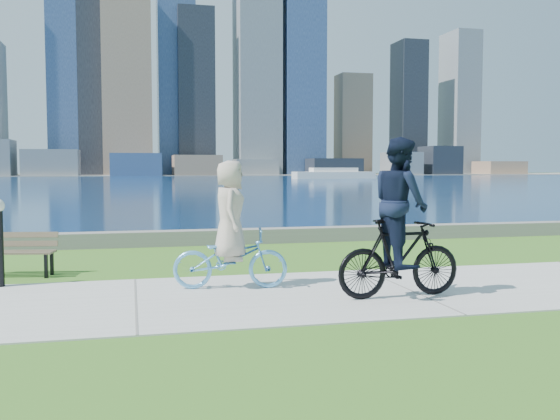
{
  "coord_description": "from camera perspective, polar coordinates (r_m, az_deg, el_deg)",
  "views": [
    {
      "loc": [
        -0.04,
        -8.65,
        1.87
      ],
      "look_at": [
        2.52,
        2.03,
        1.1
      ],
      "focal_mm": 40.0,
      "sensor_mm": 36.0,
      "label": 1
    }
  ],
  "objects": [
    {
      "name": "bay_water",
      "position": [
        80.68,
        -13.45,
        2.57
      ],
      "size": [
        320.0,
        131.0,
        0.01
      ],
      "primitive_type": "cube",
      "color": "#0C2950",
      "rests_on": "ground"
    },
    {
      "name": "city_skyline",
      "position": [
        139.75,
        -13.33,
        12.39
      ],
      "size": [
        180.23,
        22.92,
        76.0
      ],
      "color": "navy",
      "rests_on": "ground"
    },
    {
      "name": "ferry_far",
      "position": [
        96.31,
        4.91,
        3.29
      ],
      "size": [
        12.43,
        3.55,
        1.69
      ],
      "color": "silver",
      "rests_on": "ground"
    },
    {
      "name": "concrete_path",
      "position": [
        8.85,
        -13.05,
        -8.22
      ],
      "size": [
        80.0,
        3.5,
        0.02
      ],
      "primitive_type": "cube",
      "color": "#ADAEA8",
      "rests_on": "ground"
    },
    {
      "name": "far_shore",
      "position": [
        138.67,
        -13.47,
        3.14
      ],
      "size": [
        320.0,
        30.0,
        0.12
      ],
      "primitive_type": "cube",
      "color": "gray",
      "rests_on": "ground"
    },
    {
      "name": "ground",
      "position": [
        8.85,
        -13.05,
        -8.29
      ],
      "size": [
        320.0,
        320.0,
        0.0
      ],
      "primitive_type": "plane",
      "color": "#32631A",
      "rests_on": "ground"
    },
    {
      "name": "cyclist_woman",
      "position": [
        9.47,
        -4.58,
        -2.86
      ],
      "size": [
        0.87,
        1.81,
        1.94
      ],
      "rotation": [
        0.0,
        0.0,
        1.41
      ],
      "color": "#5DAAE4",
      "rests_on": "ground"
    },
    {
      "name": "park_bench",
      "position": [
        11.58,
        -23.25,
        -3.35
      ],
      "size": [
        1.49,
        0.73,
        0.74
      ],
      "rotation": [
        0.0,
        0.0,
        -0.17
      ],
      "color": "black",
      "rests_on": "ground"
    },
    {
      "name": "cyclist_man",
      "position": [
        8.92,
        10.9,
        -1.86
      ],
      "size": [
        0.73,
        1.88,
        2.26
      ],
      "rotation": [
        0.0,
        0.0,
        1.63
      ],
      "color": "black",
      "rests_on": "ground"
    },
    {
      "name": "seawall",
      "position": [
        14.95,
        -13.25,
        -2.61
      ],
      "size": [
        90.0,
        0.5,
        0.35
      ],
      "primitive_type": "cube",
      "color": "slate",
      "rests_on": "ground"
    }
  ]
}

